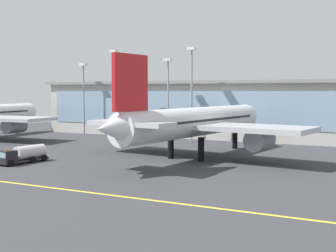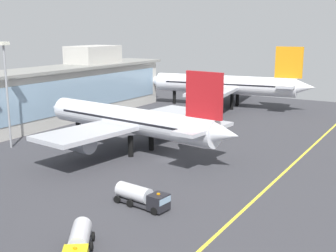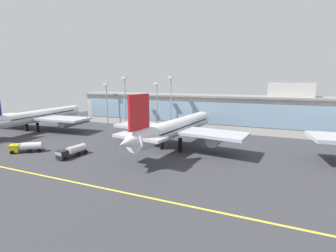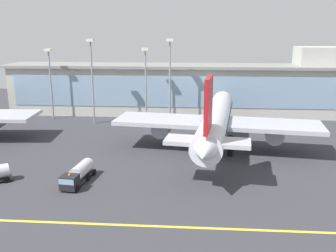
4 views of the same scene
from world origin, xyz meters
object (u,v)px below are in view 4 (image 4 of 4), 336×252
object	(u,v)px
airliner_near_right	(216,121)
baggage_tug_near	(78,174)
apron_light_mast_east	(50,72)
apron_light_mast_far_east	(146,73)
apron_light_mast_west	(170,68)
apron_light_mast_centre	(92,69)

from	to	relation	value
airliner_near_right	baggage_tug_near	world-z (taller)	airliner_near_right
airliner_near_right	apron_light_mast_east	distance (m)	52.26
apron_light_mast_east	apron_light_mast_far_east	size ratio (longest dim) A/B	0.98
apron_light_mast_west	apron_light_mast_far_east	bearing A→B (deg)	175.40
apron_light_mast_west	apron_light_mast_centre	distance (m)	20.55
apron_light_mast_east	apron_light_mast_far_east	world-z (taller)	apron_light_mast_far_east
apron_light_mast_west	apron_light_mast_east	bearing A→B (deg)	175.90
apron_light_mast_far_east	apron_light_mast_east	bearing A→B (deg)	176.02
apron_light_mast_west	apron_light_mast_east	distance (m)	33.75
airliner_near_right	baggage_tug_near	size ratio (longest dim) A/B	5.53
apron_light_mast_east	airliner_near_right	bearing A→B (deg)	-30.04
airliner_near_right	apron_light_mast_far_east	xyz separation A→B (m)	(-17.76, 24.06, 7.04)
baggage_tug_near	apron_light_mast_west	world-z (taller)	apron_light_mast_west
airliner_near_right	apron_light_mast_west	world-z (taller)	apron_light_mast_west
baggage_tug_near	apron_light_mast_centre	distance (m)	43.26
airliner_near_right	baggage_tug_near	xyz separation A→B (m)	(-23.49, -18.98, -4.94)
baggage_tug_near	apron_light_mast_west	xyz separation A→B (m)	(12.26, 42.51, 13.31)
airliner_near_right	apron_light_mast_east	size ratio (longest dim) A/B	2.60
apron_light_mast_west	apron_light_mast_far_east	xyz separation A→B (m)	(-6.54, 0.53, -1.34)
airliner_near_right	apron_light_mast_far_east	size ratio (longest dim) A/B	2.55
apron_light_mast_centre	apron_light_mast_east	bearing A→B (deg)	160.88
airliner_near_right	apron_light_mast_west	distance (m)	27.38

